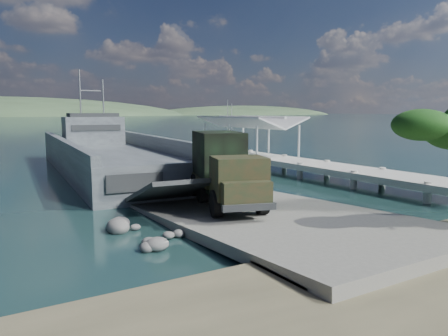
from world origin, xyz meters
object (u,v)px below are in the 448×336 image
military_truck (225,169)px  sailboat_near (232,153)px  soldier (246,192)px  sailboat_far (228,147)px  pier (256,151)px  landing_craft (115,162)px

military_truck → sailboat_near: 31.52m
soldier → sailboat_far: size_ratio=0.24×
pier → sailboat_near: 10.86m
landing_craft → pier: bearing=-10.1°
pier → sailboat_far: (7.69, 17.84, -1.19)m
pier → sailboat_far: bearing=66.7°
pier → landing_craft: bearing=164.9°
sailboat_near → sailboat_far: sailboat_far is taller
landing_craft → soldier: 21.62m
military_truck → soldier: (0.27, -1.79, -1.11)m
pier → soldier: size_ratio=24.30×
pier → sailboat_far: 19.46m
soldier → landing_craft: bearing=76.7°
sailboat_far → pier: bearing=-95.9°
sailboat_near → pier: bearing=-127.4°
landing_craft → soldier: bearing=-83.8°
landing_craft → sailboat_far: 25.78m
landing_craft → soldier: size_ratio=21.52×
sailboat_far → sailboat_near: bearing=-100.6°
pier → sailboat_far: size_ratio=5.71×
pier → military_truck: (-13.73, -16.07, 0.91)m
pier → landing_craft: (-13.90, 3.75, -0.67)m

